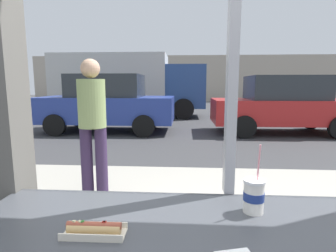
{
  "coord_description": "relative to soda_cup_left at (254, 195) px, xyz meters",
  "views": [
    {
      "loc": [
        -0.23,
        -1.28,
        1.48
      ],
      "look_at": [
        -0.45,
        2.28,
        0.94
      ],
      "focal_mm": 28.95,
      "sensor_mm": 36.0,
      "label": 1
    }
  ],
  "objects": [
    {
      "name": "building_facade_far",
      "position": [
        -0.07,
        23.65,
        1.0
      ],
      "size": [
        28.0,
        1.2,
        4.03
      ],
      "primitive_type": "cube",
      "color": "#A89E8E",
      "rests_on": "ground"
    },
    {
      "name": "sidewalk_strip",
      "position": [
        -0.07,
        1.75,
        -0.94
      ],
      "size": [
        16.0,
        2.8,
        0.14
      ],
      "primitive_type": "cube",
      "color": "#9E998E",
      "rests_on": "ground"
    },
    {
      "name": "pedestrian",
      "position": [
        -1.38,
        1.96,
        0.07
      ],
      "size": [
        0.32,
        0.32,
        1.63
      ],
      "color": "#342544",
      "rests_on": "sidewalk_strip"
    },
    {
      "name": "soda_cup_left",
      "position": [
        0.0,
        0.0,
        0.0
      ],
      "size": [
        0.09,
        0.09,
        0.3
      ],
      "color": "white",
      "rests_on": "window_counter"
    },
    {
      "name": "box_truck",
      "position": [
        -3.01,
        11.53,
        0.56
      ],
      "size": [
        6.93,
        2.44,
        2.85
      ],
      "color": "beige",
      "rests_on": "ground"
    },
    {
      "name": "window_wall",
      "position": [
        -0.07,
        0.23,
        0.8
      ],
      "size": [
        2.97,
        0.2,
        2.9
      ],
      "color": "#56544F",
      "rests_on": "ground"
    },
    {
      "name": "parked_car_red",
      "position": [
        2.67,
        7.33,
        -0.13
      ],
      "size": [
        4.16,
        1.99,
        1.75
      ],
      "color": "red",
      "rests_on": "ground"
    },
    {
      "name": "hotdog_tray_far",
      "position": [
        -0.63,
        -0.22,
        -0.05
      ],
      "size": [
        0.23,
        0.1,
        0.05
      ],
      "color": "beige",
      "rests_on": "window_counter"
    },
    {
      "name": "parked_car_blue",
      "position": [
        -2.77,
        7.33,
        -0.1
      ],
      "size": [
        4.2,
        2.02,
        1.8
      ],
      "color": "#283D93",
      "rests_on": "ground"
    },
    {
      "name": "ground_plane",
      "position": [
        -0.07,
        8.15,
        -1.01
      ],
      "size": [
        60.0,
        60.0,
        0.0
      ],
      "primitive_type": "plane",
      "color": "#38383A"
    }
  ]
}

